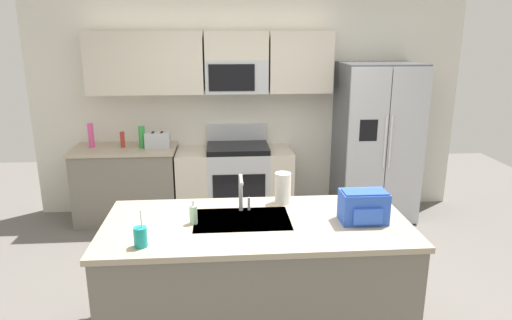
{
  "coord_description": "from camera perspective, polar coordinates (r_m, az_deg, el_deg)",
  "views": [
    {
      "loc": [
        -0.34,
        -3.44,
        2.18
      ],
      "look_at": [
        -0.03,
        0.6,
        1.05
      ],
      "focal_mm": 32.07,
      "sensor_mm": 36.0,
      "label": 1
    }
  ],
  "objects": [
    {
      "name": "drink_cup_teal",
      "position": [
        2.95,
        -14.21,
        -9.26
      ],
      "size": [
        0.08,
        0.08,
        0.25
      ],
      "color": "teal",
      "rests_on": "island_counter"
    },
    {
      "name": "back_counter",
      "position": [
        5.63,
        -15.77,
        -2.89
      ],
      "size": [
        1.18,
        0.63,
        0.9
      ],
      "color": "slate",
      "rests_on": "ground"
    },
    {
      "name": "sink_faucet",
      "position": [
        3.35,
        -1.8,
        -3.8
      ],
      "size": [
        0.09,
        0.22,
        0.28
      ],
      "color": "#B7BABF",
      "rests_on": "island_counter"
    },
    {
      "name": "kitchen_wall_unit",
      "position": [
        5.57,
        -2.31,
        8.3
      ],
      "size": [
        5.2,
        0.43,
        2.6
      ],
      "color": "silver",
      "rests_on": "ground"
    },
    {
      "name": "bottle_green",
      "position": [
        5.41,
        -14.04,
        2.8
      ],
      "size": [
        0.07,
        0.07,
        0.25
      ],
      "primitive_type": "cylinder",
      "color": "green",
      "rests_on": "back_counter"
    },
    {
      "name": "bottle_pink",
      "position": [
        5.61,
        -19.89,
        2.92
      ],
      "size": [
        0.07,
        0.07,
        0.28
      ],
      "primitive_type": "cylinder",
      "color": "#EA4C93",
      "rests_on": "back_counter"
    },
    {
      "name": "island_counter",
      "position": [
        3.44,
        0.05,
        -14.53
      ],
      "size": [
        2.15,
        0.99,
        0.9
      ],
      "color": "slate",
      "rests_on": "ground"
    },
    {
      "name": "refrigerator",
      "position": [
        5.63,
        14.74,
        2.19
      ],
      "size": [
        0.9,
        0.76,
        1.85
      ],
      "color": "#4C4F54",
      "rests_on": "ground"
    },
    {
      "name": "pepper_mill",
      "position": [
        5.49,
        -16.31,
        2.46
      ],
      "size": [
        0.05,
        0.05,
        0.18
      ],
      "primitive_type": "cylinder",
      "color": "#B2332D",
      "rests_on": "back_counter"
    },
    {
      "name": "ground_plane",
      "position": [
        4.09,
        1.17,
        -16.66
      ],
      "size": [
        9.0,
        9.0,
        0.0
      ],
      "primitive_type": "plane",
      "color": "#66605B",
      "rests_on": "ground"
    },
    {
      "name": "backpack",
      "position": [
        3.28,
        13.28,
        -5.6
      ],
      "size": [
        0.32,
        0.22,
        0.23
      ],
      "color": "blue",
      "rests_on": "island_counter"
    },
    {
      "name": "toaster",
      "position": [
        5.37,
        -12.16,
        2.45
      ],
      "size": [
        0.28,
        0.16,
        0.18
      ],
      "color": "#B7BABF",
      "rests_on": "back_counter"
    },
    {
      "name": "paper_towel_roll",
      "position": [
        3.56,
        3.36,
        -3.49
      ],
      "size": [
        0.12,
        0.12,
        0.24
      ],
      "primitive_type": "cylinder",
      "color": "white",
      "rests_on": "island_counter"
    },
    {
      "name": "range_oven",
      "position": [
        5.52,
        -2.64,
        -2.75
      ],
      "size": [
        1.36,
        0.61,
        1.1
      ],
      "color": "#B7BABF",
      "rests_on": "ground"
    },
    {
      "name": "soap_dispenser",
      "position": [
        3.21,
        -7.83,
        -6.73
      ],
      "size": [
        0.06,
        0.06,
        0.17
      ],
      "color": "#A5D8B2",
      "rests_on": "island_counter"
    }
  ]
}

